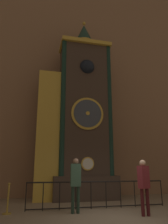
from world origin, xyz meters
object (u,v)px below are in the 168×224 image
(clock_tower, at_px, (77,116))
(visitor_far, at_px, (144,182))
(visitor_near, at_px, (76,180))
(stanchion_post, at_px, (8,204))

(clock_tower, xyz_separation_m, visitor_far, (1.35, -4.09, -3.02))
(clock_tower, relative_size, visitor_near, 5.53)
(clock_tower, xyz_separation_m, stanchion_post, (-2.88, -2.77, -3.73))
(visitor_near, height_order, stanchion_post, visitor_near)
(visitor_near, xyz_separation_m, visitor_far, (2.05, -0.89, -0.04))
(clock_tower, height_order, visitor_far, clock_tower)
(clock_tower, xyz_separation_m, visitor_near, (-0.71, -3.20, -2.98))
(visitor_near, height_order, visitor_far, visitor_near)
(clock_tower, relative_size, visitor_far, 5.73)
(clock_tower, distance_m, stanchion_post, 5.47)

